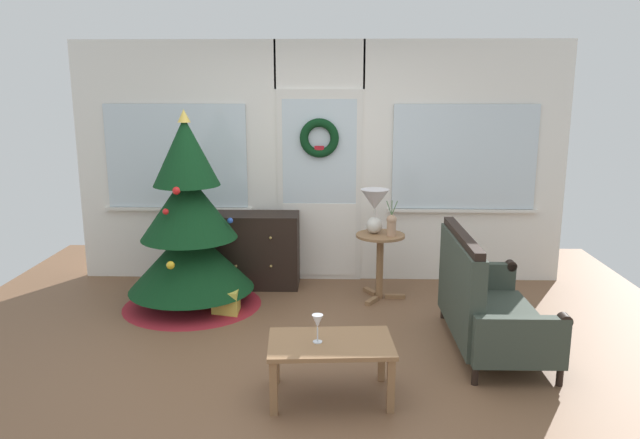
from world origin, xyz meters
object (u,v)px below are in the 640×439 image
Objects in this scene: coffee_table at (331,350)px; gift_box at (226,302)px; side_table at (380,253)px; flower_vase at (391,224)px; dresser_cabinet at (256,250)px; wine_glass at (318,322)px; christmas_tree at (189,233)px; settee_sofa at (483,304)px; table_lamp at (375,205)px.

gift_box is at bearing 123.39° from coffee_table.
side_table is 0.33m from flower_vase.
dresser_cabinet is 2.48m from wine_glass.
christmas_tree is at bearing 147.81° from gift_box.
table_lamp reaches higher than settee_sofa.
christmas_tree is 2.17m from wine_glass.
settee_sofa is 2.12× the size of side_table.
dresser_cabinet is 1.50m from flower_vase.
christmas_tree reaches higher than gift_box.
christmas_tree is at bearing 160.74° from settee_sofa.
table_lamp is (1.77, 0.29, 0.23)m from christmas_tree.
flower_vase reaches higher than settee_sofa.
dresser_cabinet is at bearing 162.97° from flower_vase.
coffee_table is 1.82m from gift_box.
side_table is at bearing 149.04° from flower_vase.
coffee_table is (-1.22, -0.84, -0.03)m from settee_sofa.
table_lamp is (-0.06, 0.04, 0.47)m from side_table.
dresser_cabinet is at bearing 107.19° from wine_glass.
table_lamp is at bearing 146.31° from side_table.
christmas_tree is 1.80m from table_lamp.
flower_vase is 1.79× the size of wine_glass.
christmas_tree is 1.86m from side_table.
christmas_tree is 2.85× the size of side_table.
christmas_tree is 2.15× the size of coffee_table.
coffee_table is 4.48× the size of wine_glass.
christmas_tree is 1.34× the size of settee_sofa.
coffee_table is (-0.46, -1.98, -0.13)m from side_table.
side_table is at bearing -33.69° from table_lamp.
table_lamp is 0.25m from flower_vase.
side_table is at bearing 123.33° from settee_sofa.
gift_box is at bearing 120.77° from wine_glass.
settee_sofa is 1.55m from table_lamp.
gift_box is (-0.90, 1.52, -0.43)m from wine_glass.
wine_glass is at bearing -108.58° from flower_vase.
christmas_tree reaches higher than wine_glass.
settee_sofa is at bearing -19.26° from christmas_tree.
coffee_table is 3.69× the size of gift_box.
side_table is (-0.75, 1.15, 0.10)m from settee_sofa.
settee_sofa is at bearing 34.56° from coffee_table.
dresser_cabinet is 1.38m from table_lamp.
side_table reaches higher than wine_glass.
gift_box is (-2.21, 0.67, -0.26)m from settee_sofa.
christmas_tree is 4.27× the size of table_lamp.
dresser_cabinet is 1.33m from side_table.
settee_sofa is 1.38m from side_table.
table_lamp is at bearing 124.45° from settee_sofa.
settee_sofa is 7.19× the size of wine_glass.
christmas_tree is at bearing -131.89° from dresser_cabinet.
flower_vase reaches higher than coffee_table.
dresser_cabinet is (0.55, 0.61, -0.33)m from christmas_tree.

